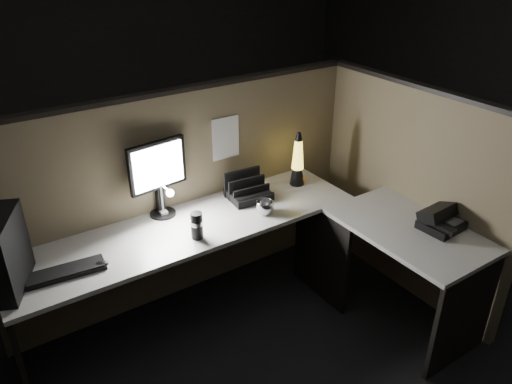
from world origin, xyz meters
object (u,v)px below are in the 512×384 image
keyboard (65,272)px  lava_lamp (298,163)px  monitor (158,172)px  pc_tower (1,254)px  desk_phone (440,220)px

keyboard → lava_lamp: lava_lamp is taller
keyboard → monitor: bearing=28.9°
pc_tower → lava_lamp: pc_tower is taller
pc_tower → keyboard: pc_tower is taller
keyboard → lava_lamp: size_ratio=1.05×
monitor → lava_lamp: 1.04m
pc_tower → desk_phone: 2.54m
lava_lamp → desk_phone: bearing=-69.7°
monitor → keyboard: monitor is taller
keyboard → desk_phone: 2.26m
pc_tower → desk_phone: size_ratio=1.54×
keyboard → desk_phone: (2.10, -0.83, 0.05)m
desk_phone → pc_tower: bearing=156.4°
keyboard → lava_lamp: 1.75m
monitor → keyboard: size_ratio=1.21×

